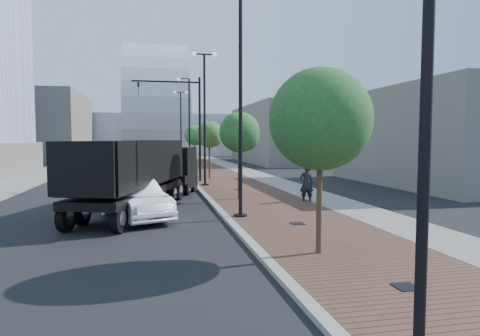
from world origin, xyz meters
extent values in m
plane|color=black|center=(0.00, 0.00, 0.00)|extent=(220.00, 220.00, 0.00)
cube|color=#4C2D23|center=(3.50, 40.00, 0.06)|extent=(7.00, 140.00, 0.12)
cube|color=slate|center=(6.20, 40.00, 0.07)|extent=(2.40, 140.00, 0.13)
cube|color=gray|center=(0.00, 40.00, 0.07)|extent=(0.30, 140.00, 0.14)
cube|color=slate|center=(-13.00, 40.00, 0.06)|extent=(4.00, 140.00, 0.12)
cube|color=black|center=(-1.73, 18.85, 1.61)|extent=(3.02, 3.08, 2.46)
cube|color=black|center=(-1.26, 20.27, 0.81)|extent=(2.31, 1.16, 1.23)
cube|color=black|center=(-2.20, 17.42, 0.99)|extent=(2.49, 1.46, 0.47)
cube|color=black|center=(-3.93, 12.20, 0.99)|extent=(4.90, 8.99, 0.33)
cube|color=black|center=(-3.93, 12.20, 1.37)|extent=(4.99, 9.02, 0.11)
cube|color=black|center=(-5.05, 12.58, 2.32)|extent=(2.85, 8.31, 1.89)
cube|color=black|center=(-2.81, 11.83, 2.32)|extent=(2.85, 8.31, 1.89)
cube|color=black|center=(-5.36, 7.89, 2.32)|extent=(2.28, 0.85, 1.89)
cube|color=black|center=(-2.50, 16.51, 2.32)|extent=(2.28, 0.85, 1.89)
cylinder|color=black|center=(-2.86, 18.59, 0.52)|extent=(0.60, 1.08, 1.04)
cylinder|color=silver|center=(-2.86, 18.59, 0.52)|extent=(0.48, 0.64, 0.57)
cylinder|color=black|center=(-0.97, 17.97, 0.52)|extent=(0.60, 1.08, 1.04)
cylinder|color=silver|center=(-0.97, 17.97, 0.52)|extent=(0.48, 0.64, 0.57)
cylinder|color=black|center=(-2.36, 20.11, 0.52)|extent=(0.60, 1.08, 1.04)
cylinder|color=silver|center=(-2.36, 20.11, 0.52)|extent=(0.48, 0.64, 0.57)
cylinder|color=black|center=(-0.47, 19.49, 0.52)|extent=(0.60, 1.08, 1.04)
cylinder|color=silver|center=(-0.47, 19.49, 0.52)|extent=(0.48, 0.64, 0.57)
cylinder|color=black|center=(-6.07, 8.91, 0.52)|extent=(0.60, 1.08, 1.04)
cylinder|color=silver|center=(-6.07, 8.91, 0.52)|extent=(0.48, 0.64, 0.57)
cylinder|color=black|center=(-4.18, 8.28, 0.52)|extent=(0.60, 1.08, 1.04)
cylinder|color=silver|center=(-4.18, 8.28, 0.52)|extent=(0.48, 0.64, 0.57)
cylinder|color=black|center=(-5.69, 10.05, 0.52)|extent=(0.60, 1.08, 1.04)
cylinder|color=silver|center=(-5.69, 10.05, 0.52)|extent=(0.48, 0.64, 0.57)
cylinder|color=black|center=(-3.80, 9.42, 0.52)|extent=(0.60, 1.08, 1.04)
cylinder|color=silver|center=(-3.80, 9.42, 0.52)|extent=(0.48, 0.64, 0.57)
cylinder|color=black|center=(-3.87, 15.55, 0.52)|extent=(0.60, 1.08, 1.04)
cylinder|color=silver|center=(-3.87, 15.55, 0.52)|extent=(0.48, 0.64, 0.57)
cylinder|color=black|center=(-1.98, 14.93, 0.52)|extent=(0.60, 1.08, 1.04)
cylinder|color=silver|center=(-1.98, 14.93, 0.52)|extent=(0.48, 0.64, 0.57)
cylinder|color=black|center=(-3.49, 16.69, 0.52)|extent=(0.60, 1.08, 1.04)
cylinder|color=silver|center=(-3.49, 16.69, 0.52)|extent=(0.48, 0.64, 0.57)
cylinder|color=black|center=(-1.60, 16.07, 0.52)|extent=(0.60, 1.08, 1.04)
cylinder|color=silver|center=(-1.60, 16.07, 0.52)|extent=(0.48, 0.64, 0.57)
imported|color=white|center=(-3.81, 11.02, 0.84)|extent=(3.53, 5.43, 1.69)
imported|color=black|center=(-6.33, 31.78, 0.71)|extent=(3.90, 5.63, 1.43)
imported|color=black|center=(-3.24, 46.08, 0.77)|extent=(2.44, 5.42, 1.54)
imported|color=black|center=(4.83, 13.44, 1.02)|extent=(0.78, 0.54, 2.04)
cylinder|color=black|center=(0.60, -2.00, 4.62)|extent=(0.16, 0.16, 9.00)
cylinder|color=black|center=(0.60, 10.00, 0.10)|extent=(0.56, 0.56, 0.20)
cylinder|color=black|center=(0.60, 10.00, 4.62)|extent=(0.16, 0.16, 9.00)
cylinder|color=black|center=(0.60, 22.00, 0.10)|extent=(0.56, 0.56, 0.20)
cylinder|color=black|center=(0.60, 22.00, 4.62)|extent=(0.16, 0.16, 9.00)
cylinder|color=black|center=(0.60, 22.00, 9.12)|extent=(1.40, 0.10, 0.10)
sphere|color=silver|center=(-0.10, 22.00, 9.12)|extent=(0.32, 0.32, 0.32)
sphere|color=silver|center=(1.30, 22.00, 9.12)|extent=(0.32, 0.32, 0.32)
cylinder|color=black|center=(0.60, 34.00, 0.10)|extent=(0.56, 0.56, 0.20)
cylinder|color=black|center=(0.60, 34.00, 4.62)|extent=(0.16, 0.16, 9.00)
cylinder|color=black|center=(0.10, 34.00, 9.12)|extent=(1.00, 0.10, 0.10)
sphere|color=silver|center=(-0.40, 34.00, 9.05)|extent=(0.32, 0.32, 0.32)
cylinder|color=black|center=(0.60, 46.00, 0.10)|extent=(0.56, 0.56, 0.20)
cylinder|color=black|center=(0.60, 46.00, 4.62)|extent=(0.16, 0.16, 9.00)
cylinder|color=black|center=(0.60, 46.00, 9.12)|extent=(1.40, 0.10, 0.10)
sphere|color=silver|center=(-0.10, 46.00, 9.12)|extent=(0.32, 0.32, 0.32)
sphere|color=silver|center=(1.30, 46.00, 9.12)|extent=(0.32, 0.32, 0.32)
cylinder|color=black|center=(0.60, 25.00, 4.00)|extent=(0.18, 0.18, 8.00)
cylinder|color=black|center=(-1.90, 25.00, 7.60)|extent=(5.00, 0.12, 0.12)
imported|color=black|center=(-3.90, 25.00, 7.00)|extent=(0.16, 0.20, 1.00)
cylinder|color=#382619|center=(1.60, 4.00, 1.82)|extent=(0.16, 0.16, 3.64)
sphere|color=#1B4F1C|center=(1.60, 4.00, 3.90)|extent=(2.87, 2.87, 2.87)
sphere|color=#1B4F1C|center=(2.00, 4.30, 3.64)|extent=(2.01, 2.01, 2.01)
sphere|color=#1B4F1C|center=(1.30, 3.70, 4.26)|extent=(1.72, 1.72, 1.72)
cylinder|color=#382619|center=(1.60, 15.00, 1.73)|extent=(0.16, 0.16, 3.46)
sphere|color=#1D551F|center=(1.60, 15.00, 3.71)|extent=(2.18, 2.18, 2.18)
sphere|color=#1D551F|center=(2.00, 15.30, 3.46)|extent=(1.52, 1.52, 1.52)
sphere|color=#1D551F|center=(1.30, 14.70, 4.06)|extent=(1.31, 1.31, 1.31)
cylinder|color=#382619|center=(1.60, 27.00, 1.73)|extent=(0.16, 0.16, 3.46)
sphere|color=#365C1F|center=(1.60, 27.00, 3.71)|extent=(2.18, 2.18, 2.18)
sphere|color=#365C1F|center=(2.00, 27.30, 3.46)|extent=(1.53, 1.53, 1.53)
sphere|color=#365C1F|center=(1.30, 26.70, 4.05)|extent=(1.31, 1.31, 1.31)
cylinder|color=#382619|center=(1.60, 39.00, 1.75)|extent=(0.16, 0.16, 3.50)
sphere|color=#216022|center=(1.60, 39.00, 3.75)|extent=(2.21, 2.21, 2.21)
sphere|color=#216022|center=(2.00, 39.30, 3.50)|extent=(1.54, 1.54, 1.54)
sphere|color=#216022|center=(1.30, 38.70, 4.10)|extent=(1.32, 1.32, 1.32)
cube|color=#ACAFB6|center=(-2.00, 85.00, 4.00)|extent=(50.00, 28.00, 8.00)
cube|color=#64615A|center=(-20.00, 60.00, 5.00)|extent=(14.00, 20.00, 10.00)
cube|color=#66625B|center=(16.00, 50.00, 4.00)|extent=(12.00, 22.00, 8.00)
cube|color=slate|center=(18.00, 20.00, 3.50)|extent=(10.00, 16.00, 7.00)
cube|color=black|center=(2.40, 1.00, 0.13)|extent=(0.50, 0.50, 0.02)
cube|color=black|center=(2.40, 8.00, 0.13)|extent=(0.50, 0.50, 0.02)
cube|color=black|center=(2.40, 19.00, 0.13)|extent=(0.50, 0.50, 0.02)
camera|label=1|loc=(-3.00, -7.02, 3.36)|focal=31.43mm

